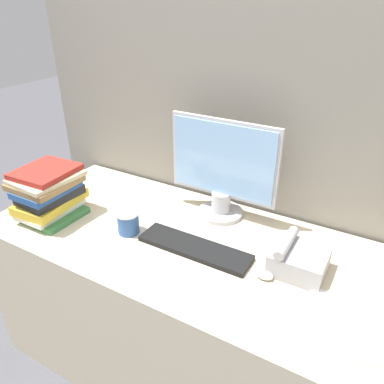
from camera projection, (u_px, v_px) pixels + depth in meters
The scene contains 9 objects.
cubicle_panel_rear at pixel (226, 182), 1.77m from camera, with size 2.02×0.04×1.62m.
desk at pixel (183, 306), 1.68m from camera, with size 1.62×0.73×0.74m.
monitor at pixel (222, 173), 1.57m from camera, with size 0.48×0.20×0.43m.
keyboard at pixel (195, 248), 1.43m from camera, with size 0.45×0.12×0.02m.
mouse at pixel (265, 275), 1.28m from camera, with size 0.06×0.04×0.03m.
coffee_cup at pixel (128, 222), 1.52m from camera, with size 0.09×0.09×0.09m.
book_stack at pixel (49, 193), 1.60m from camera, with size 0.25×0.30×0.22m.
desk_telephone at pixel (298, 260), 1.31m from camera, with size 0.19×0.18×0.12m.
paper_pile at pixel (346, 325), 1.10m from camera, with size 0.26×0.28×0.01m.
Camera 1 is at (0.65, -0.68, 1.61)m, focal length 35.00 mm.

